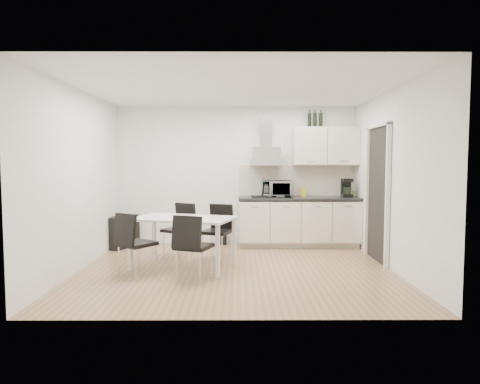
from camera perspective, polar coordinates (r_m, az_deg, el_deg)
The scene contains 15 objects.
ground at distance 6.32m, azimuth -0.56°, elevation -10.28°, with size 4.50×4.50×0.00m, color #A47F5A.
wall_back at distance 8.12m, azimuth -0.49°, elevation 2.18°, with size 4.50×0.10×2.60m, color white.
wall_front at distance 4.13m, azimuth -0.74°, elevation 0.42°, with size 4.50×0.10×2.60m, color white.
wall_left at distance 6.54m, azimuth -20.70°, elevation 1.48°, with size 0.10×4.00×2.60m, color white.
wall_right at distance 6.51m, azimuth 19.64°, elevation 1.50°, with size 0.10×4.00×2.60m, color white.
ceiling at distance 6.21m, azimuth -0.58°, elevation 13.67°, with size 4.50×4.50×0.00m, color white.
doorway at distance 7.03m, azimuth 17.77°, elevation -0.33°, with size 0.08×1.04×2.10m, color white.
kitchenette at distance 7.97m, azimuth 8.11°, elevation -1.27°, with size 2.22×0.64×2.52m.
dining_table at distance 6.34m, azimuth -7.60°, elevation -4.07°, with size 1.62×1.21×0.75m.
chair_far_left at distance 7.08m, azimuth -8.23°, elevation -5.12°, with size 0.44×0.50×0.88m, color black, non-canonical shape.
chair_far_right at distance 6.85m, azimuth -3.14°, elevation -5.40°, with size 0.44×0.50×0.88m, color black, non-canonical shape.
chair_near_left at distance 6.02m, azimuth -13.59°, elevation -6.81°, with size 0.44×0.50×0.88m, color black, non-canonical shape.
chair_near_right at distance 5.69m, azimuth -6.18°, elevation -7.35°, with size 0.44×0.50×0.88m, color black, non-canonical shape.
guitar_amp at distance 8.14m, azimuth -15.41°, elevation -5.12°, with size 0.52×0.75×0.57m.
floor_speaker at distance 8.15m, azimuth -2.43°, elevation -5.99°, with size 0.17×0.15×0.29m, color black.
Camera 1 is at (0.04, -6.12, 1.56)m, focal length 32.00 mm.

